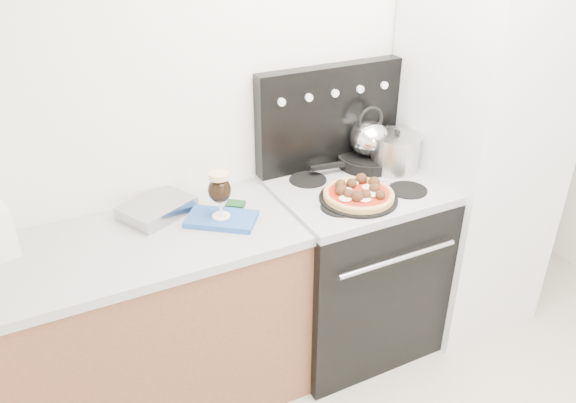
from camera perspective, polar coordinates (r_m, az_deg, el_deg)
room_shell at (r=1.87m, az=20.32°, el=-0.91°), size 3.52×3.01×2.52m
base_cabinet at (r=2.61m, az=-15.38°, el=-12.88°), size 1.45×0.60×0.86m
countertop at (r=2.34m, az=-16.79°, el=-4.58°), size 1.48×0.63×0.04m
stove_body at (r=2.90m, az=6.45°, el=-6.81°), size 0.76×0.65×0.88m
cooktop at (r=2.66m, az=6.99°, el=1.27°), size 0.76×0.65×0.04m
backguard at (r=2.77m, az=4.19°, el=8.61°), size 0.76×0.08×0.50m
fridge at (r=3.04m, az=18.47°, el=4.60°), size 0.64×0.68×1.90m
foil_sheet at (r=2.48m, az=-13.14°, el=-0.69°), size 0.35×0.32×0.06m
oven_mitt at (r=2.39m, az=-6.77°, el=-1.79°), size 0.33×0.31×0.02m
beer_glass at (r=2.33m, az=-6.94°, el=0.68°), size 0.11×0.11×0.21m
pizza_pan at (r=2.53m, az=7.16°, el=0.31°), size 0.44×0.44×0.01m
pizza at (r=2.51m, az=7.20°, el=0.87°), size 0.39×0.39×0.04m
skillet at (r=2.85m, az=8.07°, el=4.18°), size 0.33×0.33×0.05m
tea_kettle at (r=2.80m, az=8.26°, el=6.66°), size 0.24×0.24×0.21m
stock_pot at (r=2.81m, az=10.84°, el=4.86°), size 0.25×0.25×0.17m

